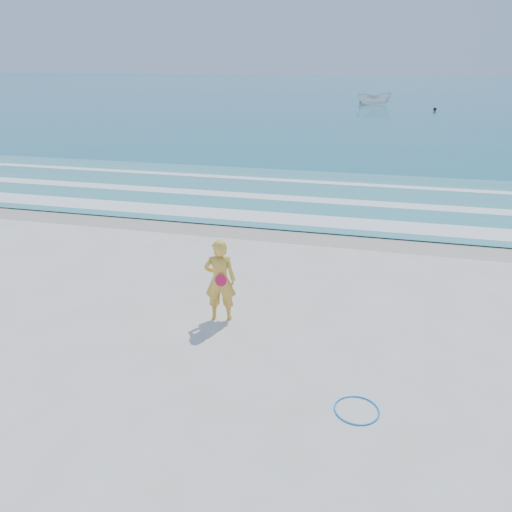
# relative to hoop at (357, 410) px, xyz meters

# --- Properties ---
(ground) EXTENTS (400.00, 400.00, 0.00)m
(ground) POSITION_rel_hoop_xyz_m (-2.71, 0.08, -0.01)
(ground) COLOR silver
(ground) RESTS_ON ground
(wet_sand) EXTENTS (400.00, 2.40, 0.00)m
(wet_sand) POSITION_rel_hoop_xyz_m (-2.71, 9.08, -0.01)
(wet_sand) COLOR #B2A893
(wet_sand) RESTS_ON ground
(ocean) EXTENTS (400.00, 190.00, 0.04)m
(ocean) POSITION_rel_hoop_xyz_m (-2.71, 105.08, 0.01)
(ocean) COLOR #19727F
(ocean) RESTS_ON ground
(shallow) EXTENTS (400.00, 10.00, 0.01)m
(shallow) POSITION_rel_hoop_xyz_m (-2.71, 14.08, 0.03)
(shallow) COLOR #59B7AD
(shallow) RESTS_ON ocean
(foam_near) EXTENTS (400.00, 1.40, 0.01)m
(foam_near) POSITION_rel_hoop_xyz_m (-2.71, 10.38, 0.04)
(foam_near) COLOR white
(foam_near) RESTS_ON shallow
(foam_mid) EXTENTS (400.00, 0.90, 0.01)m
(foam_mid) POSITION_rel_hoop_xyz_m (-2.71, 13.28, 0.04)
(foam_mid) COLOR white
(foam_mid) RESTS_ON shallow
(foam_far) EXTENTS (400.00, 0.60, 0.01)m
(foam_far) POSITION_rel_hoop_xyz_m (-2.71, 16.58, 0.04)
(foam_far) COLOR white
(foam_far) RESTS_ON shallow
(hoop) EXTENTS (0.86, 0.86, 0.03)m
(hoop) POSITION_rel_hoop_xyz_m (0.00, 0.00, 0.00)
(hoop) COLOR #0C83DA
(hoop) RESTS_ON ground
(boat) EXTENTS (4.48, 2.16, 1.66)m
(boat) POSITION_rel_hoop_xyz_m (-1.76, 62.36, 0.86)
(boat) COLOR silver
(boat) RESTS_ON ocean
(buoy) EXTENTS (0.38, 0.38, 0.38)m
(buoy) POSITION_rel_hoop_xyz_m (5.36, 56.03, 0.22)
(buoy) COLOR black
(buoy) RESTS_ON ocean
(woman) EXTENTS (0.78, 0.59, 1.93)m
(woman) POSITION_rel_hoop_xyz_m (-3.24, 2.53, 0.95)
(woman) COLOR gold
(woman) RESTS_ON ground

